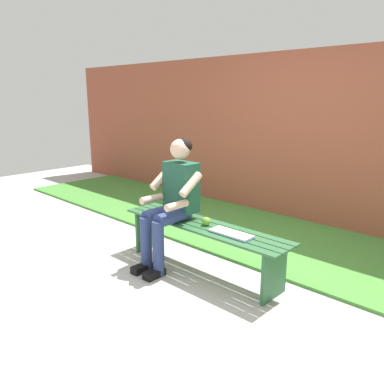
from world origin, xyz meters
name	(u,v)px	position (x,y,z in m)	size (l,w,h in m)	color
ground_plane	(52,268)	(1.15, 1.00, -0.02)	(10.00, 7.00, 0.04)	#B2B2AD
grass_strip	(278,232)	(0.00, -1.42, 0.01)	(9.00, 2.14, 0.03)	#478C38
brick_wall	(280,136)	(0.50, -2.18, 1.13)	(9.50, 0.24, 2.26)	#9E4C38
bench_near	(203,235)	(0.00, 0.00, 0.36)	(1.86, 0.40, 0.47)	#2D6038
person_seated	(172,197)	(0.31, 0.10, 0.71)	(0.50, 0.69, 1.28)	#1E513D
apple	(206,221)	(-0.05, 0.00, 0.52)	(0.08, 0.08, 0.08)	#72B738
book_open	(231,234)	(-0.38, 0.04, 0.48)	(0.41, 0.16, 0.02)	white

